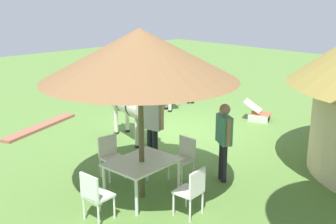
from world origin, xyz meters
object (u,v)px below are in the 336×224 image
guest_beside_umbrella (224,135)px  zebra_by_umbrella (132,104)px  patio_dining_table (142,165)px  standing_watcher (191,76)px  patio_chair_east_end (110,154)px  striped_lounge_chair (258,112)px  patio_chair_near_hut (94,194)px  zebra_nearest_camera (149,85)px  guest_behind_table (152,122)px  patio_chair_west_end (192,189)px  shade_umbrella (140,54)px  patio_chair_near_lawn (184,155)px

guest_beside_umbrella → zebra_by_umbrella: 3.28m
patio_dining_table → standing_watcher: bearing=-143.8°
patio_dining_table → zebra_by_umbrella: size_ratio=0.59×
patio_chair_east_end → striped_lounge_chair: size_ratio=0.94×
patio_chair_near_hut → zebra_nearest_camera: size_ratio=0.42×
guest_behind_table → striped_lounge_chair: size_ratio=1.77×
guest_beside_umbrella → patio_chair_east_end: bearing=-107.7°
striped_lounge_chair → zebra_by_umbrella: bearing=-42.0°
striped_lounge_chair → zebra_nearest_camera: 3.61m
patio_chair_east_end → standing_watcher: bearing=-146.6°
guest_behind_table → zebra_by_umbrella: 1.73m
guest_behind_table → zebra_nearest_camera: 4.35m
patio_dining_table → standing_watcher: (-5.86, -4.29, 0.33)m
patio_chair_west_end → guest_behind_table: (-1.06, -2.25, 0.49)m
shade_umbrella → zebra_nearest_camera: 6.25m
patio_chair_east_end → guest_behind_table: guest_behind_table is taller
patio_chair_near_lawn → striped_lounge_chair: bearing=-74.9°
patio_chair_near_hut → striped_lounge_chair: size_ratio=0.94×
patio_chair_west_end → patio_chair_near_hut: bearing=134.3°
zebra_nearest_camera → guest_behind_table: bearing=165.1°
zebra_nearest_camera → shade_umbrella: bearing=162.7°
patio_chair_near_hut → zebra_by_umbrella: bearing=125.6°
guest_behind_table → standing_watcher: bearing=-70.5°
patio_chair_west_end → standing_watcher: 7.90m
shade_umbrella → patio_chair_near_lawn: size_ratio=3.96×
patio_chair_near_lawn → zebra_by_umbrella: size_ratio=0.39×
patio_chair_near_hut → guest_behind_table: (-2.40, -1.23, 0.49)m
patio_chair_west_end → standing_watcher: size_ratio=0.55×
patio_chair_west_end → guest_behind_table: bearing=56.8°
guest_beside_umbrella → zebra_nearest_camera: 5.54m
guest_behind_table → zebra_nearest_camera: bearing=-55.0°
patio_chair_near_hut → zebra_nearest_camera: zebra_nearest_camera is taller
standing_watcher → patio_chair_near_lawn: bearing=83.3°
patio_chair_east_end → zebra_by_umbrella: bearing=-135.5°
patio_chair_east_end → striped_lounge_chair: (-5.76, -0.24, -0.27)m
patio_dining_table → zebra_by_umbrella: (-1.92, -2.67, 0.34)m
guest_behind_table → striped_lounge_chair: guest_behind_table is taller
zebra_by_umbrella → patio_chair_west_end: bearing=77.0°
standing_watcher → patio_chair_near_hut: bearing=73.1°
striped_lounge_chair → standing_watcher: bearing=-114.2°
patio_chair_east_end → patio_chair_near_hut: (1.27, 1.31, 0.00)m
shade_umbrella → zebra_nearest_camera: bearing=-132.2°
striped_lounge_chair → patio_chair_near_hut: bearing=-11.8°
patio_chair_near_lawn → standing_watcher: standing_watcher is taller
patio_chair_east_end → guest_behind_table: 1.23m
shade_umbrella → patio_chair_near_lawn: bearing=-178.7°
patio_chair_near_hut → striped_lounge_chair: bearing=95.7°
zebra_nearest_camera → zebra_by_umbrella: zebra_by_umbrella is taller
patio_chair_west_end → guest_beside_umbrella: bearing=12.2°
guest_beside_umbrella → zebra_nearest_camera: bearing=-174.4°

